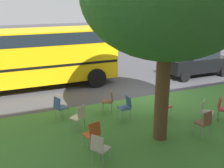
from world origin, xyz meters
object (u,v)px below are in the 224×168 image
at_px(chair_3, 126,105).
at_px(chair_7, 222,107).
at_px(chair_4, 205,122).
at_px(chair_2, 79,116).
at_px(chair_8, 93,133).
at_px(chair_1, 205,110).
at_px(school_bus, 9,55).
at_px(chair_6, 164,105).
at_px(chair_5, 109,99).
at_px(chair_9, 60,106).
at_px(parked_car, 196,61).
at_px(chair_0, 99,147).

xyz_separation_m(chair_3, chair_7, (-3.17, 1.54, 0.00)).
xyz_separation_m(chair_3, chair_4, (-1.73, 2.26, 0.00)).
distance_m(chair_2, chair_8, 1.35).
relative_size(chair_1, school_bus, 0.08).
xyz_separation_m(chair_6, school_bus, (5.00, -5.80, 1.24)).
height_order(chair_5, chair_6, same).
bearing_deg(chair_9, chair_7, 155.77).
height_order(chair_9, parked_car, parked_car).
relative_size(chair_2, parked_car, 0.24).
xyz_separation_m(chair_4, chair_8, (3.59, -0.70, 0.00)).
bearing_deg(chair_4, chair_0, 2.09).
height_order(chair_3, school_bus, school_bus).
height_order(chair_2, chair_6, same).
xyz_separation_m(chair_7, chair_9, (5.46, -2.46, 0.00)).
bearing_deg(chair_5, chair_8, 57.27).
distance_m(chair_5, chair_9, 1.97).
height_order(chair_4, parked_car, parked_car).
xyz_separation_m(chair_3, chair_6, (-1.33, 0.50, 0.00)).
relative_size(chair_0, chair_6, 1.00).
bearing_deg(chair_2, chair_5, -145.90).
bearing_deg(chair_1, chair_9, -27.32).
xyz_separation_m(chair_1, chair_2, (4.31, -1.30, 0.00)).
bearing_deg(chair_0, parked_car, -143.41).
height_order(chair_0, chair_1, same).
bearing_deg(chair_1, chair_6, -42.62).
bearing_deg(school_bus, chair_5, 127.01).
xyz_separation_m(chair_3, chair_8, (1.86, 1.56, 0.00)).
bearing_deg(chair_8, chair_4, 168.95).
height_order(chair_6, chair_9, same).
bearing_deg(chair_6, chair_5, -39.42).
distance_m(chair_5, chair_6, 2.13).
relative_size(chair_6, parked_car, 0.24).
distance_m(chair_0, chair_8, 0.84).
height_order(chair_7, parked_car, parked_car).
height_order(chair_2, parked_car, parked_car).
bearing_deg(chair_8, chair_1, -179.40).
height_order(chair_4, chair_7, same).
distance_m(chair_8, parked_car, 9.93).
bearing_deg(chair_6, parked_car, -139.65).
height_order(chair_0, chair_2, same).
bearing_deg(chair_7, chair_2, -14.69).
bearing_deg(parked_car, chair_7, 58.66).
xyz_separation_m(chair_5, chair_7, (-3.49, 2.38, 0.00)).
xyz_separation_m(chair_3, school_bus, (3.67, -5.30, 1.24)).
xyz_separation_m(chair_4, school_bus, (5.40, -7.56, 1.24)).
distance_m(chair_7, school_bus, 9.75).
distance_m(chair_0, chair_3, 3.10).
bearing_deg(chair_6, chair_0, 29.92).
bearing_deg(parked_car, chair_9, 18.57).
relative_size(chair_7, chair_8, 1.00).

